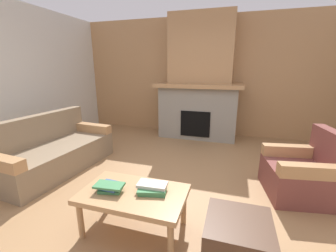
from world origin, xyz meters
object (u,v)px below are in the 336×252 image
(couch, at_px, (53,152))
(coffee_table, at_px, (134,197))
(fireplace, at_px, (199,86))
(ottoman, at_px, (237,242))
(armchair, at_px, (304,174))

(couch, relative_size, coffee_table, 1.86)
(fireplace, bearing_deg, coffee_table, -91.38)
(coffee_table, xyz_separation_m, ottoman, (0.97, -0.09, -0.18))
(ottoman, bearing_deg, coffee_table, 174.51)
(fireplace, height_order, armchair, fireplace)
(coffee_table, bearing_deg, ottoman, -5.49)
(armchair, height_order, coffee_table, armchair)
(armchair, relative_size, ottoman, 1.68)
(fireplace, relative_size, ottoman, 5.19)
(couch, height_order, ottoman, couch)
(armchair, xyz_separation_m, coffee_table, (-1.76, -1.19, 0.08))
(fireplace, height_order, couch, fireplace)
(fireplace, bearing_deg, ottoman, -75.31)
(coffee_table, height_order, ottoman, coffee_table)
(fireplace, relative_size, armchair, 3.09)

